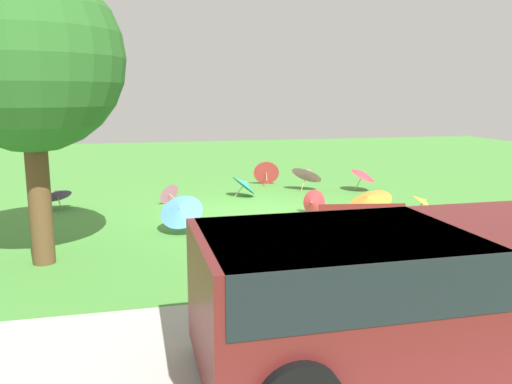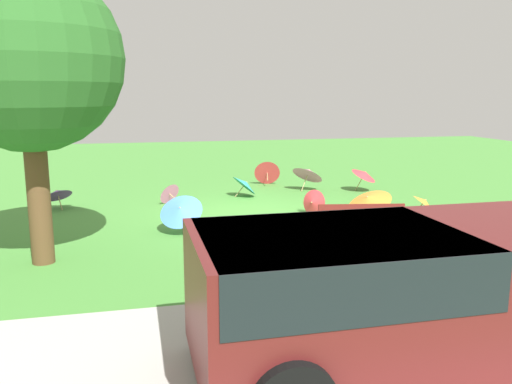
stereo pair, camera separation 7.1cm
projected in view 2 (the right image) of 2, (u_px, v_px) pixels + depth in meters
ground at (253, 214)px, 12.73m from camera, size 40.00×40.00×0.00m
road_strip at (402, 363)px, 5.65m from camera, size 40.00×4.28×0.01m
van_dark at (399, 286)px, 5.41m from camera, size 4.61×2.14×1.53m
park_bench at (359, 226)px, 9.69m from camera, size 1.66×0.75×0.90m
shade_tree at (28, 59)px, 8.40m from camera, size 3.07×3.07×4.99m
parasol_red_0 at (267, 172)px, 16.80m from camera, size 0.90×0.82×0.82m
parasol_yellow_0 at (470, 224)px, 10.43m from camera, size 0.54×0.63×0.61m
parasol_red_1 at (313, 202)px, 12.50m from camera, size 0.60×0.63×0.63m
parasol_pink_0 at (308, 173)px, 15.76m from camera, size 1.28×1.28×0.88m
parasol_red_2 at (365, 174)px, 15.54m from camera, size 1.07×1.08×0.77m
parasol_pink_1 at (169, 193)px, 13.83m from camera, size 0.68×0.63×0.58m
parasol_purple_0 at (57, 193)px, 13.19m from camera, size 0.93×0.93×0.65m
parasol_orange_0 at (424, 202)px, 12.32m from camera, size 0.68×0.72×0.59m
parasol_teal_0 at (245, 184)px, 14.77m from camera, size 0.78×0.88×0.68m
parasol_orange_1 at (368, 200)px, 11.01m from camera, size 1.22×1.23×0.96m
parasol_red_3 at (249, 235)px, 9.38m from camera, size 0.84×0.80×0.62m
parasol_blue_0 at (181, 210)px, 10.86m from camera, size 1.14×1.09×0.83m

